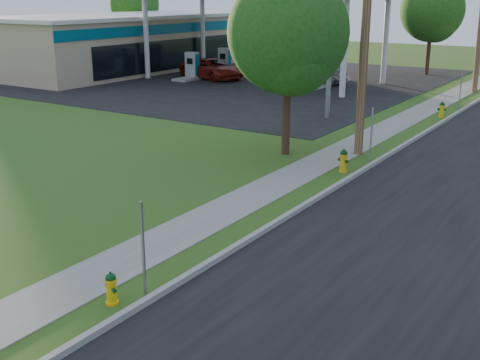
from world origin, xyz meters
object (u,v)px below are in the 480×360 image
object	(u,v)px
hydrant_mid	(343,161)
car_silver	(315,72)
tree_lot	(433,12)
hydrant_far	(442,110)
car_red	(212,69)
utility_pole_mid	(366,18)
price_pylon	(332,2)
fuel_pump_ne	(307,79)
tree_verge	(289,38)
fuel_pump_se	(334,72)
fuel_pump_nw	(192,69)
tree_back	(135,6)
fuel_pump_sw	(225,64)
hydrant_near	(111,288)

from	to	relation	value
hydrant_mid	car_silver	xyz separation A→B (m)	(-10.40, 18.61, 0.37)
tree_lot	car_silver	world-z (taller)	tree_lot
hydrant_far	car_red	size ratio (longest dim) A/B	0.15
utility_pole_mid	hydrant_mid	size ratio (longest dim) A/B	12.13
price_pylon	hydrant_far	bearing A→B (deg)	35.94
fuel_pump_ne	tree_verge	world-z (taller)	tree_verge
utility_pole_mid	price_pylon	distance (m)	6.76
fuel_pump_se	tree_verge	distance (m)	20.03
fuel_pump_nw	fuel_pump_se	world-z (taller)	same
price_pylon	tree_back	world-z (taller)	tree_back
hydrant_mid	fuel_pump_nw	bearing A→B (deg)	139.83
utility_pole_mid	fuel_pump_se	distance (m)	19.65
fuel_pump_ne	tree_lot	distance (m)	12.94
price_pylon	car_silver	size ratio (longest dim) A/B	1.53
price_pylon	car_red	xyz separation A→B (m)	(-13.03, 8.53, -4.71)
tree_back	hydrant_mid	world-z (taller)	tree_back
car_silver	tree_back	bearing A→B (deg)	67.22
fuel_pump_se	tree_back	xyz separation A→B (m)	(-24.95, 7.65, 3.93)
fuel_pump_sw	tree_back	world-z (taller)	tree_back
fuel_pump_nw	car_red	distance (m)	1.41
fuel_pump_se	tree_verge	size ratio (longest dim) A/B	0.48
hydrant_near	hydrant_mid	world-z (taller)	hydrant_mid
fuel_pump_nw	tree_lot	size ratio (longest dim) A/B	0.46
tree_verge	car_red	xyz separation A→B (m)	(-14.72, 15.57, -3.55)
car_red	hydrant_mid	bearing A→B (deg)	-117.89
utility_pole_mid	fuel_pump_nw	distance (m)	22.52
hydrant_mid	car_red	bearing A→B (deg)	136.47
tree_lot	hydrant_mid	bearing A→B (deg)	-78.93
fuel_pump_se	tree_lot	xyz separation A→B (m)	(4.09, 7.69, 3.77)
car_silver	tree_verge	bearing A→B (deg)	-159.54
fuel_pump_ne	car_silver	size ratio (longest dim) A/B	0.71
tree_lot	hydrant_far	xyz separation A→B (m)	(5.45, -15.89, -4.10)
price_pylon	car_red	size ratio (longest dim) A/B	1.32
fuel_pump_ne	hydrant_mid	xyz separation A→B (m)	(9.42, -15.54, -0.33)
utility_pole_mid	hydrant_far	size ratio (longest dim) A/B	12.33
fuel_pump_nw	car_red	size ratio (longest dim) A/B	0.62
hydrant_mid	hydrant_far	xyz separation A→B (m)	(0.12, 11.34, -0.01)
price_pylon	hydrant_far	xyz separation A→B (m)	(4.54, 3.29, -5.04)
tree_lot	hydrant_near	distance (m)	38.67
car_red	fuel_pump_sw	bearing A→B (deg)	33.67
tree_lot	tree_back	xyz separation A→B (m)	(-29.04, -0.04, 0.16)
hydrant_far	car_red	world-z (taller)	car_red
hydrant_near	hydrant_far	size ratio (longest dim) A/B	0.86
price_pylon	tree_lot	xyz separation A→B (m)	(-0.91, 19.19, -0.94)
fuel_pump_sw	tree_lot	size ratio (longest dim) A/B	0.46
utility_pole_mid	tree_back	bearing A→B (deg)	143.94
hydrant_mid	fuel_pump_ne	bearing A→B (deg)	121.21
fuel_pump_sw	hydrant_mid	xyz separation A→B (m)	(18.42, -19.54, -0.33)
fuel_pump_nw	tree_back	size ratio (longest dim) A/B	0.44
car_red	tree_lot	bearing A→B (deg)	-33.05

